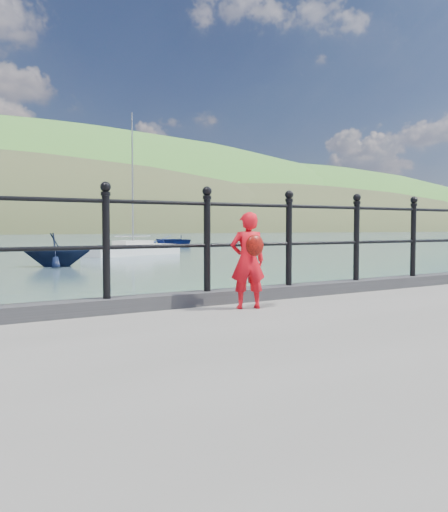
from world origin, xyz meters
TOP-DOWN VIEW (x-y plane):
  - ground at (0.00, 0.00)m, footprint 600.00×600.00m
  - kerb at (0.00, -0.15)m, footprint 60.00×0.30m
  - railing at (0.00, -0.15)m, footprint 18.11×0.11m
  - child at (0.80, -0.68)m, footprint 0.44×0.37m
  - launch_blue at (23.06, 43.70)m, footprint 4.38×5.75m
  - launch_navy at (4.69, 20.78)m, footprint 3.94×3.74m
  - sailboat_near at (12.08, 28.89)m, footprint 7.49×4.32m

SIDE VIEW (x-z plane):
  - ground at x=0.00m, z-range 0.00..0.00m
  - sailboat_near at x=12.08m, z-range -4.57..5.25m
  - launch_blue at x=23.06m, z-range 0.00..1.12m
  - launch_navy at x=4.69m, z-range 0.00..1.63m
  - kerb at x=0.00m, z-range 1.00..1.15m
  - child at x=0.80m, z-range 1.01..2.05m
  - railing at x=0.00m, z-range 1.23..2.42m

